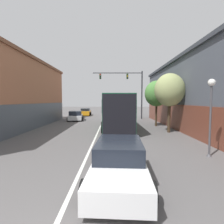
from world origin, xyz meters
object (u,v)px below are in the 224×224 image
hatchback_foreground (119,161)px  street_lamp (211,107)px  street_tree_near (170,90)px  bus (117,109)px  parked_car_left_mid (76,116)px  traffic_signal_gantry (128,85)px  parked_car_left_near (86,112)px  street_tree_far (157,94)px

hatchback_foreground → street_lamp: size_ratio=1.22×
hatchback_foreground → street_tree_near: (4.82, 9.30, 3.10)m
bus → street_lamp: 10.98m
street_tree_near → hatchback_foreground: bearing=-117.4°
parked_car_left_mid → traffic_signal_gantry: (7.77, 2.07, 4.63)m
bus → street_tree_near: (4.58, -3.25, 1.84)m
parked_car_left_near → hatchback_foreground: bearing=-172.3°
bus → parked_car_left_mid: size_ratio=2.77×
traffic_signal_gantry → street_tree_near: (2.55, -11.64, -1.52)m
hatchback_foreground → street_tree_near: bearing=-24.0°
street_lamp → street_tree_far: street_tree_far is taller
parked_car_left_mid → parked_car_left_near: bearing=-8.9°
traffic_signal_gantry → hatchback_foreground: bearing=-96.2°
street_tree_near → street_lamp: bearing=-91.3°
hatchback_foreground → parked_car_left_mid: bearing=19.6°
bus → street_tree_far: street_tree_far is taller
parked_car_left_mid → traffic_signal_gantry: size_ratio=0.55×
bus → hatchback_foreground: bearing=178.4°
parked_car_left_near → parked_car_left_mid: size_ratio=1.09×
bus → parked_car_left_mid: 8.63m
bus → parked_car_left_near: bearing=20.4°
bus → street_lamp: size_ratio=2.99×
parked_car_left_mid → street_tree_far: size_ratio=0.84×
street_tree_far → street_lamp: bearing=-90.0°
bus → street_tree_far: 4.78m
bus → parked_car_left_near: size_ratio=2.54×
hatchback_foreground → parked_car_left_near: 27.60m
traffic_signal_gantry → street_tree_far: bearing=-72.9°
bus → parked_car_left_mid: (-5.74, 6.32, -1.27)m
hatchback_foreground → parked_car_left_mid: parked_car_left_mid is taller
bus → traffic_signal_gantry: traffic_signal_gantry is taller
parked_car_left_mid → street_tree_far: 12.02m
parked_car_left_near → bus: bearing=-162.5°
bus → hatchback_foreground: (-0.24, -12.55, -1.27)m
bus → street_tree_near: bearing=-125.9°
hatchback_foreground → street_lamp: 5.61m
traffic_signal_gantry → street_lamp: bearing=-82.6°
parked_car_left_near → parked_car_left_mid: 8.22m
traffic_signal_gantry → street_tree_far: (2.39, -7.75, -1.67)m
hatchback_foreground → parked_car_left_mid: 19.66m
parked_car_left_mid → street_tree_near: size_ratio=0.81×
hatchback_foreground → street_lamp: (4.66, 2.52, 1.85)m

